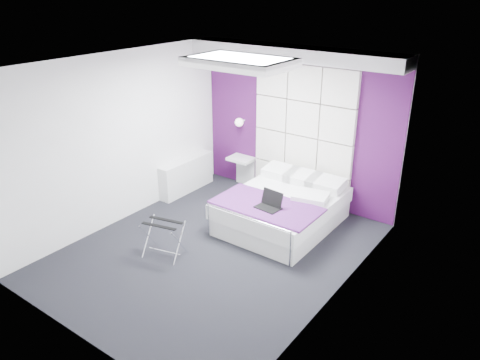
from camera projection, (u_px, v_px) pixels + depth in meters
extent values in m
plane|color=black|center=(215.00, 250.00, 6.61)|extent=(4.40, 4.40, 0.00)
plane|color=white|center=(210.00, 64.00, 5.58)|extent=(4.40, 4.40, 0.00)
plane|color=white|center=(297.00, 126.00, 7.73)|extent=(3.60, 0.00, 3.60)
plane|color=white|center=(120.00, 139.00, 7.07)|extent=(0.00, 4.40, 4.40)
plane|color=white|center=(340.00, 200.00, 5.12)|extent=(0.00, 4.40, 4.40)
cube|color=#400F42|center=(296.00, 126.00, 7.72)|extent=(3.58, 0.02, 2.58)
cube|color=silver|center=(292.00, 53.00, 7.07)|extent=(3.58, 0.50, 0.20)
sphere|color=white|center=(240.00, 122.00, 8.22)|extent=(0.15, 0.15, 0.15)
cube|color=silver|center=(187.00, 175.00, 8.37)|extent=(0.22, 1.20, 0.60)
cube|color=silver|center=(282.00, 217.00, 7.24)|extent=(1.45, 1.81, 0.27)
cube|color=white|center=(282.00, 203.00, 7.14)|extent=(1.49, 1.85, 0.23)
cube|color=#4C195C|center=(266.00, 206.00, 6.76)|extent=(1.55, 0.82, 0.03)
cube|color=silver|center=(241.00, 159.00, 8.43)|extent=(0.45, 0.35, 0.05)
cube|color=black|center=(163.00, 223.00, 6.31)|extent=(0.51, 0.38, 0.01)
cube|color=black|center=(268.00, 208.00, 6.65)|extent=(0.35, 0.24, 0.02)
cube|color=black|center=(273.00, 197.00, 6.69)|extent=(0.35, 0.01, 0.23)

